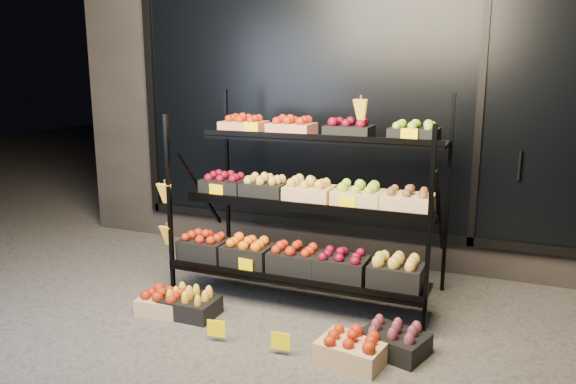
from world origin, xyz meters
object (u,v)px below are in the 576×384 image
at_px(floor_crate_midright, 352,348).
at_px(floor_crate_midleft, 190,304).
at_px(display_rack, 305,203).
at_px(floor_crate_left, 163,301).

bearing_deg(floor_crate_midright, floor_crate_midleft, -179.34).
relative_size(floor_crate_midleft, floor_crate_midright, 0.89).
bearing_deg(display_rack, floor_crate_midright, -53.63).
distance_m(display_rack, floor_crate_midleft, 1.19).
height_order(floor_crate_left, floor_crate_midright, floor_crate_midright).
distance_m(floor_crate_midleft, floor_crate_midright, 1.35).
height_order(floor_crate_midleft, floor_crate_midright, floor_crate_midright).
bearing_deg(floor_crate_left, floor_crate_midleft, 2.12).
distance_m(floor_crate_left, floor_crate_midleft, 0.23).
height_order(display_rack, floor_crate_left, display_rack).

